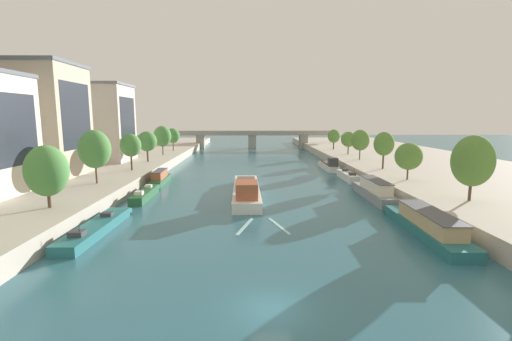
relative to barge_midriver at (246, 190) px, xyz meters
name	(u,v)px	position (x,y,z in m)	size (l,w,h in m)	color
ground_plane	(271,309)	(1.67, -30.18, -1.02)	(400.00, 400.00, 0.00)	#2D6070
quay_left	(82,167)	(-34.82, 24.82, -0.02)	(36.00, 170.00, 1.99)	#B7AD9E
quay_right	(425,166)	(38.15, 24.82, -0.02)	(36.00, 170.00, 1.99)	#B7AD9E
barge_midriver	(246,190)	(0.00, 0.00, 0.00)	(4.00, 21.29, 3.35)	silver
wake_behind_barge	(262,226)	(1.72, -13.67, -1.01)	(5.60, 5.92, 0.03)	#A0CCD6
moored_boat_left_far	(97,228)	(-14.91, -15.52, -0.50)	(2.67, 13.88, 2.09)	#23666B
moored_boat_left_downstream	(145,194)	(-14.46, -0.05, -0.43)	(2.09, 10.88, 2.22)	#235633
moored_boat_left_near	(160,178)	(-14.95, 11.00, -0.03)	(2.12, 10.11, 2.37)	#235633
moored_boat_right_second	(427,224)	(17.79, -16.84, 0.04)	(3.42, 15.98, 2.54)	#23666B
moored_boat_right_midway	(374,191)	(17.92, -1.57, 0.19)	(2.35, 13.39, 2.90)	gray
moored_boat_right_upstream	(348,176)	(18.53, 13.99, -0.32)	(1.92, 10.24, 2.43)	silver
moored_boat_right_downstream	(329,165)	(17.92, 26.57, -0.13)	(2.45, 11.86, 2.93)	silver
tree_left_far	(47,171)	(-20.71, -13.09, 4.89)	(4.30, 4.30, 6.61)	brown
tree_left_third	(95,149)	(-21.50, 0.66, 5.90)	(4.42, 4.42, 7.66)	brown
tree_left_midway	(131,145)	(-20.51, 13.20, 5.42)	(3.60, 3.60, 6.49)	brown
tree_left_end_of_row	(147,141)	(-21.03, 25.37, 5.26)	(4.04, 4.04, 6.40)	brown
tree_left_nearest	(162,136)	(-20.94, 38.56, 5.60)	(4.33, 4.33, 7.17)	brown
tree_left_distant	(173,136)	(-20.71, 49.74, 5.13)	(3.80, 3.80, 6.21)	brown
tree_right_distant	(473,161)	(25.60, -10.89, 5.54)	(4.50, 4.50, 7.48)	brown
tree_right_by_lamp	(409,156)	(24.45, 2.69, 4.53)	(4.01, 4.01, 5.60)	brown
tree_right_third	(384,144)	(24.92, 13.94, 5.54)	(3.63, 3.63, 6.75)	brown
tree_right_midway	(360,140)	(24.93, 27.79, 5.28)	(3.99, 3.99, 6.60)	brown
tree_right_second	(349,139)	(25.61, 39.47, 4.72)	(3.81, 3.81, 5.68)	brown
tree_right_nearest	(334,136)	(25.07, 52.85, 4.76)	(3.52, 3.52, 5.74)	brown
building_left_far_end	(42,120)	(-32.59, 7.82, 9.94)	(11.42, 12.17, 17.91)	#B2A38E
building_left_tall	(94,123)	(-32.59, 27.07, 9.15)	(14.91, 11.49, 16.33)	#BCB2A8
bridge_far	(252,137)	(1.67, 78.27, 2.98)	(60.97, 4.40, 6.27)	gray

